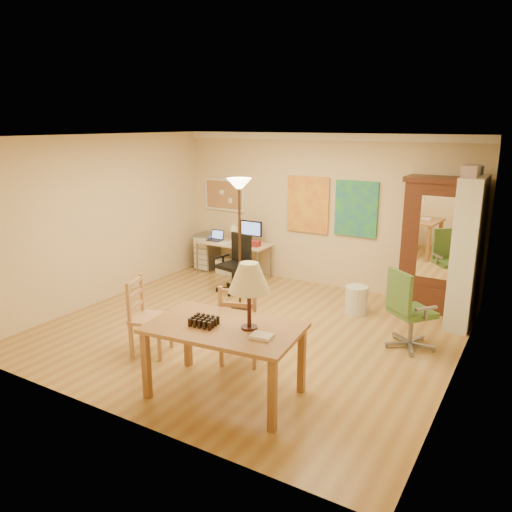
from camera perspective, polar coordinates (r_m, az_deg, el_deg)
The scene contains 16 objects.
floor at distance 7.19m, azimuth -0.91°, elevation -8.51°, with size 5.50×5.50×0.00m, color olive.
crown_molding at distance 8.79m, azimuth 7.66°, elevation 13.38°, with size 5.50×0.08×0.12m, color white.
corkboard at distance 9.88m, azimuth -3.62°, elevation 7.00°, with size 0.90×0.04×0.62m, color tan.
art_panel_left at distance 9.01m, azimuth 5.95°, elevation 5.86°, with size 0.80×0.04×1.00m, color yellow.
art_panel_right at distance 8.68m, azimuth 11.37°, elevation 5.29°, with size 0.75×0.04×0.95m, color #246B92.
dining_table at distance 5.22m, azimuth -2.64°, elevation -6.54°, with size 1.69×1.12×1.51m.
ladder_chair_back at distance 6.13m, azimuth -1.77°, elevation -7.98°, with size 0.60×0.59×1.02m.
ladder_chair_left at distance 6.52m, azimuth -12.22°, elevation -7.02°, with size 0.57×0.58×0.99m.
torchiere_lamp at distance 7.60m, azimuth -1.93°, elevation 5.80°, with size 0.38×0.38×2.07m.
computer_desk at distance 9.59m, azimuth -2.33°, elevation 0.06°, with size 1.44×0.63×1.09m.
office_chair_black at distance 8.74m, azimuth -2.45°, elevation -2.33°, with size 0.62×0.62×1.00m.
office_chair_green at distance 6.88m, azimuth 17.02°, elevation -7.78°, with size 0.68×0.68×1.07m.
drawer_cart at distance 10.08m, azimuth -5.64°, elevation 0.55°, with size 0.37×0.44×0.73m.
armoire at distance 8.21m, azimuth 20.12°, elevation 0.25°, with size 1.13×0.54×2.09m.
bookshelf at distance 7.68m, azimuth 22.94°, elevation 0.30°, with size 0.32×0.87×2.16m.
wastebin at distance 7.88m, azimuth 11.40°, elevation -4.96°, with size 0.35×0.35×0.44m, color silver.
Camera 1 is at (3.46, -5.62, 2.87)m, focal length 35.00 mm.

